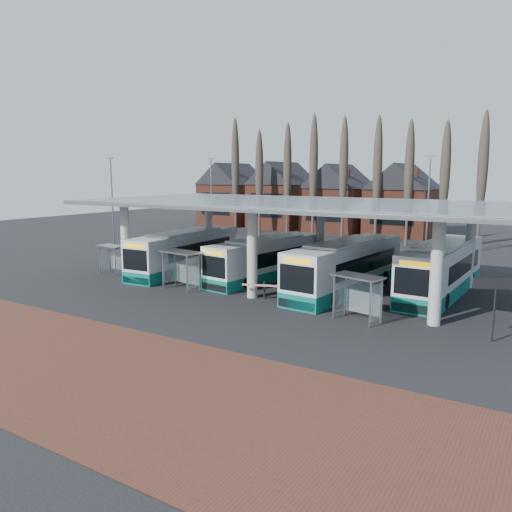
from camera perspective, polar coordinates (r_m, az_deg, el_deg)
The scene contains 17 objects.
ground at distance 32.22m, azimuth -2.82°, elevation -5.65°, with size 140.00×140.00×0.00m, color black.
brick_strip at distance 23.83m, azimuth -19.79°, elevation -11.64°, with size 70.00×10.00×0.03m, color #522C20.
station_canopy at distance 38.07m, azimuth 3.99°, elevation 5.33°, with size 32.00×16.00×6.34m.
poplar_row at distance 61.21m, azimuth 15.18°, elevation 9.43°, with size 45.10×1.10×14.50m.
townhouse_row at distance 77.26m, azimuth 6.17°, elevation 7.50°, with size 36.80×10.30×12.25m.
lamp_post_a at distance 59.58m, azimuth -5.11°, elevation 6.41°, with size 0.80×0.16×10.17m.
lamp_post_b at distance 52.99m, azimuth 19.06°, elevation 5.59°, with size 0.80×0.16×10.17m.
lamp_post_d at distance 59.06m, azimuth -16.11°, elevation 6.06°, with size 0.80×0.16×10.17m.
bus_0 at distance 43.51m, azimuth -8.02°, elevation 0.43°, with size 3.46×12.83×3.53m.
bus_1 at distance 39.93m, azimuth 1.23°, elevation -0.40°, with size 4.14×12.27×3.34m.
bus_2 at distance 36.28m, azimuth 10.31°, elevation -1.30°, with size 4.00×13.39×3.66m.
bus_3 at distance 37.32m, azimuth 20.50°, elevation -1.46°, with size 3.25×13.21×3.64m.
shelter_0 at distance 43.76m, azimuth -15.98°, elevation 0.32°, with size 2.73×1.60×2.40m.
shelter_1 at distance 36.65m, azimuth -8.41°, elevation -0.61°, with size 3.23×1.94×2.83m.
shelter_2 at distance 29.09m, azimuth 11.69°, elevation -3.55°, with size 3.12×2.07×2.66m.
info_sign_0 at distance 27.37m, azimuth 25.73°, elevation -3.38°, with size 2.08×0.92×3.26m.
barrier at distance 33.22m, azimuth 0.59°, elevation -3.50°, with size 2.34×1.05×1.22m.
Camera 1 is at (17.73, -25.59, 8.32)m, focal length 35.00 mm.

